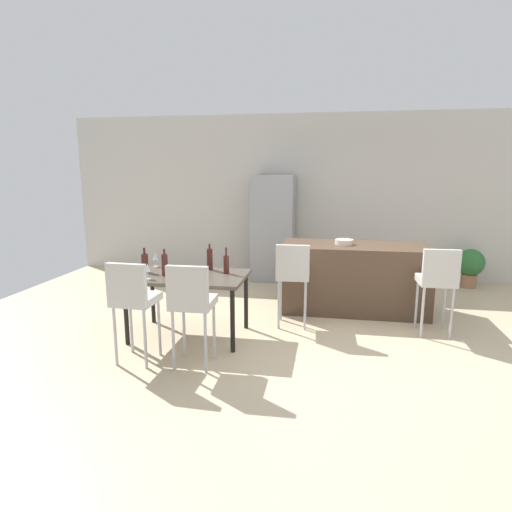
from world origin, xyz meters
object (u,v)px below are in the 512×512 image
dining_table (188,281)px  wine_bottle_far (145,262)px  kitchen_island (353,277)px  wine_bottle_inner (226,264)px  bar_chair_left (293,272)px  wine_bottle_right (165,265)px  bar_chair_middle (438,278)px  refrigerator (273,228)px  fruit_bowl (344,242)px  dining_chair_far (191,299)px  dining_chair_near (133,296)px  wine_glass_middle (148,268)px  potted_plant (470,265)px  wine_glass_left (155,257)px  wine_bottle_corner (210,259)px

dining_table → wine_bottle_far: wine_bottle_far is taller
kitchen_island → wine_bottle_inner: wine_bottle_inner is taller
bar_chair_left → wine_bottle_right: same height
kitchen_island → dining_table: size_ratio=1.48×
bar_chair_middle → refrigerator: 3.26m
wine_bottle_inner → fruit_bowl: bearing=41.3°
bar_chair_middle → fruit_bowl: (-1.05, 0.81, 0.26)m
dining_table → fruit_bowl: fruit_bowl is taller
dining_chair_far → fruit_bowl: bearing=55.0°
dining_chair_near → refrigerator: refrigerator is taller
bar_chair_left → wine_bottle_far: size_ratio=3.62×
wine_bottle_inner → fruit_bowl: size_ratio=1.25×
wine_glass_middle → refrigerator: bearing=73.0°
bar_chair_middle → wine_bottle_inner: bar_chair_middle is taller
kitchen_island → potted_plant: kitchen_island is taller
dining_chair_far → wine_bottle_far: 1.19m
wine_bottle_inner → refrigerator: 2.75m
dining_table → dining_chair_far: size_ratio=1.27×
wine_glass_left → wine_glass_middle: bearing=-74.7°
dining_chair_near → dining_chair_far: 0.60m
wine_bottle_corner → wine_bottle_inner: (0.24, -0.15, -0.02)m
bar_chair_left → wine_glass_left: (-1.69, -0.18, 0.17)m
wine_glass_middle → wine_bottle_corner: bearing=45.7°
kitchen_island → refrigerator: refrigerator is taller
wine_bottle_corner → wine_glass_middle: wine_bottle_corner is taller
wine_bottle_inner → potted_plant: wine_bottle_inner is taller
fruit_bowl → wine_bottle_corner: bearing=-147.0°
dining_chair_near → wine_glass_left: (-0.23, 1.13, 0.17)m
kitchen_island → fruit_bowl: (-0.14, -0.01, 0.50)m
wine_bottle_corner → wine_bottle_far: wine_bottle_corner is taller
dining_table → dining_chair_near: 0.84m
dining_chair_far → potted_plant: dining_chair_far is taller
bar_chair_left → wine_bottle_corner: 1.02m
bar_chair_middle → wine_bottle_corner: wine_bottle_corner is taller
bar_chair_left → wine_glass_middle: (-1.52, -0.79, 0.17)m
bar_chair_left → wine_bottle_inner: 0.85m
dining_chair_far → wine_bottle_inner: (0.12, 0.92, 0.15)m
kitchen_island → dining_chair_near: bearing=-136.2°
kitchen_island → wine_glass_middle: (-2.29, -1.62, 0.40)m
bar_chair_middle → wine_bottle_corner: 2.67m
wine_bottle_corner → potted_plant: size_ratio=0.49×
potted_plant → wine_bottle_corner: bearing=-145.2°
dining_chair_near → potted_plant: dining_chair_near is taller
dining_chair_far → wine_glass_middle: 0.86m
kitchen_island → wine_bottle_far: bearing=-152.1°
bar_chair_middle → dining_table: 2.88m
wine_bottle_right → bar_chair_left: bearing=23.6°
wine_bottle_far → wine_bottle_inner: bearing=5.7°
dining_chair_far → wine_bottle_right: 0.90m
dining_table → refrigerator: 2.95m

